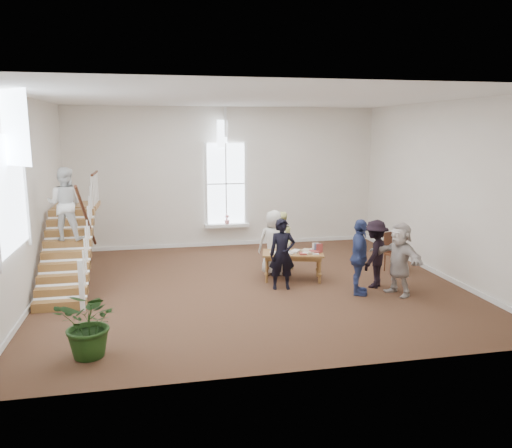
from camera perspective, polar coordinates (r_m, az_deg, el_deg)
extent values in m
plane|color=#47291C|center=(12.37, -0.41, -7.05)|extent=(10.00, 10.00, 0.00)
plane|color=beige|center=(16.29, -3.49, 5.33)|extent=(10.00, 0.00, 10.00)
plane|color=beige|center=(7.57, 6.14, -0.98)|extent=(10.00, 0.00, 10.00)
plane|color=beige|center=(11.97, -24.64, 2.42)|extent=(0.00, 9.00, 9.00)
plane|color=beige|center=(13.74, 20.55, 3.67)|extent=(0.00, 9.00, 9.00)
plane|color=white|center=(11.80, -0.44, 14.24)|extent=(10.00, 10.00, 0.00)
cube|color=white|center=(16.33, -3.34, -0.15)|extent=(1.45, 0.28, 0.10)
plane|color=white|center=(16.25, -3.45, 4.61)|extent=(2.60, 0.00, 2.60)
plane|color=white|center=(16.16, -3.52, 10.26)|extent=(0.60, 0.60, 0.85)
plane|color=white|center=(10.47, -26.28, 3.16)|extent=(0.00, 2.40, 2.40)
plane|color=white|center=(10.41, -26.88, 10.27)|extent=(1.10, 1.10, 1.55)
cube|color=white|center=(16.61, -3.39, -2.22)|extent=(10.00, 0.04, 0.12)
imported|color=pink|center=(16.26, -3.33, 0.53)|extent=(0.17, 0.17, 0.30)
cube|color=brown|center=(11.56, -21.51, -8.60)|extent=(1.10, 0.30, 0.20)
cube|color=brown|center=(11.78, -21.34, -7.20)|extent=(1.10, 0.30, 0.20)
cube|color=brown|center=(12.00, -21.16, -5.86)|extent=(1.10, 0.30, 0.20)
cube|color=brown|center=(12.24, -21.00, -4.57)|extent=(1.10, 0.30, 0.20)
cube|color=brown|center=(12.47, -20.84, -3.32)|extent=(1.10, 0.30, 0.20)
cube|color=brown|center=(12.72, -20.69, -2.13)|extent=(1.10, 0.30, 0.20)
cube|color=brown|center=(12.97, -20.55, -0.97)|extent=(1.10, 0.30, 0.20)
cube|color=brown|center=(13.22, -20.41, 0.13)|extent=(1.10, 0.30, 0.20)
cube|color=brown|center=(13.48, -20.27, 1.20)|extent=(1.10, 0.30, 0.20)
cube|color=brown|center=(14.36, -19.76, 1.94)|extent=(1.10, 1.20, 0.12)
cube|color=white|center=(11.20, -19.32, -6.64)|extent=(0.10, 0.10, 1.10)
cylinder|color=#35180E|center=(12.23, -18.80, 0.61)|extent=(0.07, 2.74, 1.86)
imported|color=silver|center=(12.55, -20.98, 2.16)|extent=(0.94, 0.79, 1.72)
cube|color=brown|center=(12.70, 4.24, -3.38)|extent=(1.66, 1.10, 0.05)
cube|color=brown|center=(12.71, 4.23, -3.71)|extent=(1.52, 0.95, 0.10)
cylinder|color=brown|center=(12.51, 1.22, -5.28)|extent=(0.07, 0.07, 0.66)
cylinder|color=brown|center=(12.56, 7.29, -5.30)|extent=(0.07, 0.07, 0.66)
cylinder|color=brown|center=(13.05, 1.26, -4.60)|extent=(0.07, 0.07, 0.66)
cylinder|color=brown|center=(13.10, 7.07, -4.62)|extent=(0.07, 0.07, 0.66)
cube|color=silver|center=(12.72, 4.53, -3.12)|extent=(0.30, 0.32, 0.05)
cube|color=beige|center=(12.60, 2.25, -3.27)|extent=(0.26, 0.28, 0.03)
cube|color=tan|center=(12.79, 5.72, -3.04)|extent=(0.29, 0.32, 0.06)
cube|color=silver|center=(12.58, 2.10, -3.32)|extent=(0.18, 0.30, 0.02)
cube|color=#4C5972|center=(12.67, 3.98, -3.22)|extent=(0.16, 0.20, 0.03)
cube|color=maroon|center=(12.54, 5.38, -3.38)|extent=(0.19, 0.25, 0.03)
cube|color=white|center=(12.92, 6.74, -2.99)|extent=(0.26, 0.30, 0.03)
cube|color=#BFB299|center=(12.53, 3.81, -3.37)|extent=(0.28, 0.28, 0.03)
cube|color=silver|center=(12.64, 5.77, -3.27)|extent=(0.26, 0.29, 0.04)
cube|color=beige|center=(12.63, 3.24, -3.28)|extent=(0.22, 0.23, 0.02)
cube|color=tan|center=(12.62, 6.24, -3.25)|extent=(0.16, 0.21, 0.05)
cube|color=silver|center=(12.58, 6.78, -3.39)|extent=(0.17, 0.19, 0.02)
cube|color=#4C5972|center=(12.72, 2.97, -3.09)|extent=(0.20, 0.22, 0.05)
cube|color=maroon|center=(12.71, 6.65, -3.16)|extent=(0.25, 0.28, 0.06)
imported|color=black|center=(11.93, 3.01, -3.46)|extent=(0.67, 0.48, 1.71)
imported|color=beige|center=(13.13, 2.07, -2.11)|extent=(0.94, 0.73, 1.72)
imported|color=#F6F69A|center=(13.69, 2.80, -1.87)|extent=(0.82, 0.67, 1.59)
imported|color=navy|center=(11.75, 11.72, -3.74)|extent=(0.81, 1.13, 1.77)
imported|color=black|center=(12.41, 13.45, -3.33)|extent=(1.18, 1.20, 1.65)
imported|color=beige|center=(11.97, 16.06, -3.83)|extent=(0.98, 1.66, 1.71)
imported|color=#183511|center=(8.93, -18.35, -10.70)|extent=(1.37, 1.30, 1.20)
cube|color=#35180E|center=(13.92, 15.64, -3.31)|extent=(0.57, 0.57, 0.06)
cube|color=#35180E|center=(14.00, 15.12, -1.95)|extent=(0.46, 0.17, 0.55)
cylinder|color=#35180E|center=(13.72, 15.53, -4.60)|extent=(0.04, 0.04, 0.48)
cylinder|color=#35180E|center=(13.97, 16.67, -4.39)|extent=(0.04, 0.04, 0.48)
cylinder|color=#35180E|center=(13.99, 14.50, -4.25)|extent=(0.04, 0.04, 0.48)
cylinder|color=#35180E|center=(14.24, 15.64, -4.05)|extent=(0.04, 0.04, 0.48)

